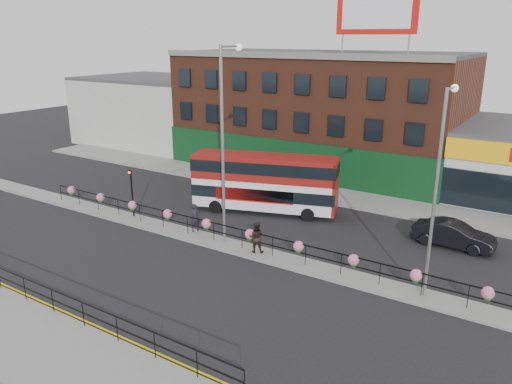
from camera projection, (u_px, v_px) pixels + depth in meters
The scene contains 18 objects.
ground at pixel (228, 246), 28.75m from camera, with size 120.00×120.00×0.00m, color black.
south_pavement at pixel (44, 350), 19.10m from camera, with size 60.00×4.00×0.15m, color gray.
north_pavement at pixel (319, 193), 38.35m from camera, with size 60.00×4.00×0.15m, color gray.
median at pixel (228, 245), 28.73m from camera, with size 60.00×1.60×0.15m, color gray.
yellow_line_inner at pixel (93, 324), 20.97m from camera, with size 60.00×0.10×0.01m, color gold.
yellow_line_outer at pixel (89, 326), 20.82m from camera, with size 60.00×0.10×0.01m, color gold.
brick_building at pixel (320, 111), 45.29m from camera, with size 25.00×12.21×10.30m.
warehouse_west at pixel (157, 110), 56.24m from camera, with size 15.50×12.00×7.30m.
billboard at pixel (376, 13), 35.54m from camera, with size 6.00×0.29×4.40m.
median_railing at pixel (228, 229), 28.44m from camera, with size 30.04×0.56×1.23m.
south_railing at pixel (52, 295), 21.40m from camera, with size 20.04×0.05×1.12m.
double_decker_bus at pixel (265, 178), 33.73m from camera, with size 10.06×5.20×3.97m.
car at pixel (453, 235), 28.51m from camera, with size 4.54×1.70×1.48m, color black.
pedestrian_a at pixel (195, 218), 30.34m from camera, with size 0.65×0.76×1.75m, color black.
pedestrian_b at pixel (256, 237), 27.38m from camera, with size 1.06×0.97×1.77m, color black.
lamp_column_west at pixel (225, 129), 27.32m from camera, with size 0.40×1.94×11.06m.
lamp_column_east at pixel (438, 177), 21.55m from camera, with size 0.34×1.66×9.47m.
traffic_light_median at pixel (131, 183), 32.47m from camera, with size 0.15×0.28×3.65m.
Camera 1 is at (15.73, -21.39, 11.59)m, focal length 35.00 mm.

